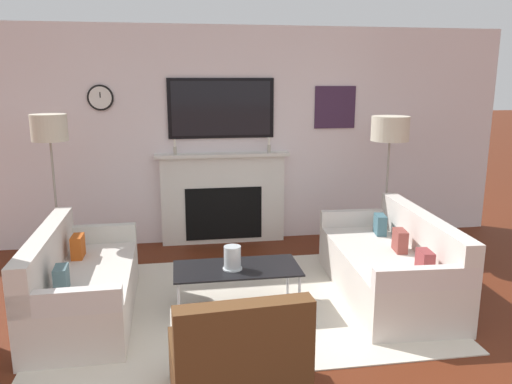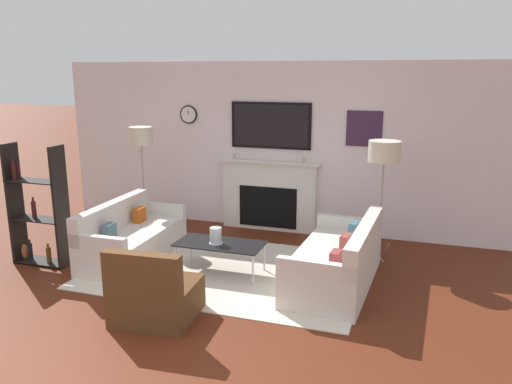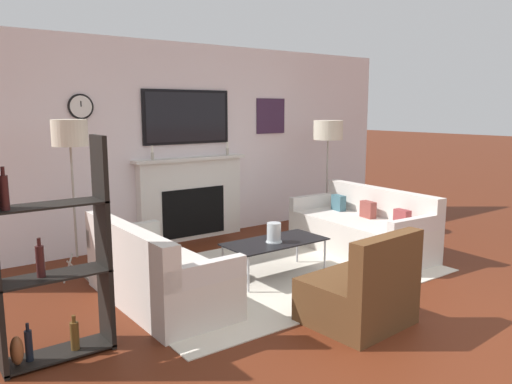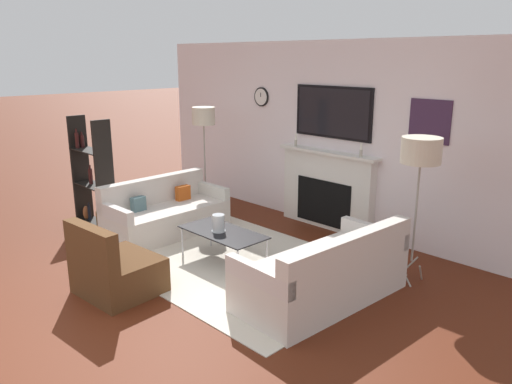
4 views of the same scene
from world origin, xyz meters
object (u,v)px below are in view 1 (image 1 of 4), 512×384
hurricane_candle (232,259)px  armchair (237,369)px  couch_right (390,266)px  floor_lamp_right (390,130)px  floor_lamp_left (49,131)px  couch_left (81,286)px  coffee_table (237,270)px

hurricane_candle → armchair: bearing=-95.4°
couch_right → floor_lamp_right: size_ratio=1.15×
floor_lamp_left → floor_lamp_right: 3.67m
armchair → floor_lamp_left: (-1.60, 2.54, 1.28)m
couch_left → coffee_table: size_ratio=1.55×
couch_right → hurricane_candle: (-1.55, -0.12, 0.21)m
floor_lamp_right → armchair: bearing=-129.2°
couch_left → floor_lamp_left: (-0.40, 1.07, 1.26)m
couch_left → floor_lamp_right: (3.28, 1.07, 1.21)m
couch_left → armchair: bearing=-50.8°
couch_right → armchair: bearing=-138.7°
couch_left → floor_lamp_left: bearing=110.5°
coffee_table → hurricane_candle: bearing=-143.4°
coffee_table → floor_lamp_right: size_ratio=0.68×
couch_right → coffee_table: (-1.50, -0.09, 0.09)m
hurricane_candle → floor_lamp_left: floor_lamp_left is taller
floor_lamp_right → couch_left: bearing=-161.9°
floor_lamp_right → coffee_table: bearing=-148.6°
couch_left → coffee_table: 1.38m
couch_left → floor_lamp_left: 1.70m
armchair → coffee_table: armchair is taller
couch_right → coffee_table: size_ratio=1.69×
floor_lamp_right → hurricane_candle: bearing=-148.5°
floor_lamp_right → floor_lamp_left: bearing=180.0°
coffee_table → floor_lamp_left: 2.42m
coffee_table → floor_lamp_right: floor_lamp_right is taller
couch_left → armchair: size_ratio=2.03×
coffee_table → armchair: bearing=-97.0°
couch_left → armchair: (1.20, -1.47, -0.01)m
hurricane_candle → couch_left: bearing=174.7°
armchair → floor_lamp_right: (2.07, 2.54, 1.22)m
floor_lamp_right → couch_right: bearing=-110.5°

